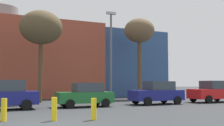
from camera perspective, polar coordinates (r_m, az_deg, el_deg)
ground_plane at (r=11.62m, az=-12.67°, el=-12.10°), size 200.00×200.00×0.00m
parked_car_2 at (r=18.15m, az=-21.64°, el=-6.17°), size 4.20×2.06×1.82m
parked_car_3 at (r=19.14m, az=-5.56°, el=-6.58°), size 3.81×1.87×1.65m
parked_car_4 at (r=21.71m, az=9.29°, el=-6.11°), size 4.09×2.01×1.77m
parked_car_5 at (r=25.33m, az=20.27°, el=-5.56°), size 4.24×2.08×1.84m
bare_tree_1 at (r=24.56m, az=-14.47°, el=7.01°), size 3.63×3.63×7.85m
bare_tree_2 at (r=30.09m, az=5.68°, el=6.41°), size 3.27×3.27×8.64m
bollard_yellow_0 at (r=12.29m, az=-11.89°, el=-9.30°), size 0.24×0.24×1.01m
bollard_yellow_1 at (r=12.74m, az=-21.48°, el=-9.01°), size 0.24×0.24×0.97m
bollard_yellow_2 at (r=12.34m, az=-3.81°, el=-9.49°), size 0.24×0.24×0.96m
street_lamp at (r=22.42m, az=-0.21°, el=2.55°), size 0.80×0.24×7.48m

